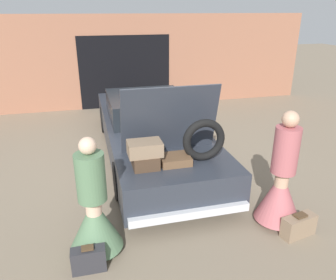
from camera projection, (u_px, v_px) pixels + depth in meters
The scene contains 7 objects.
ground_plane at pixel (151, 154), 7.10m from camera, with size 40.00×40.00×0.00m, color #7F705B.
garage_wall_back at pixel (125, 62), 10.11m from camera, with size 12.00×0.14×2.80m.
car at pixel (150, 129), 6.89m from camera, with size 1.88×5.48×1.86m.
person_left at pixel (94, 214), 4.07m from camera, with size 0.67×0.67×1.58m.
person_right at pixel (281, 186), 4.61m from camera, with size 0.65×0.65×1.71m.
suitcase_beside_left_person at pixel (89, 260), 3.89m from camera, with size 0.41×0.17×0.34m.
suitcase_beside_right_person at pixel (299, 226), 4.50m from camera, with size 0.52×0.28×0.34m.
Camera 1 is at (-1.25, -6.36, 2.93)m, focal length 35.00 mm.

